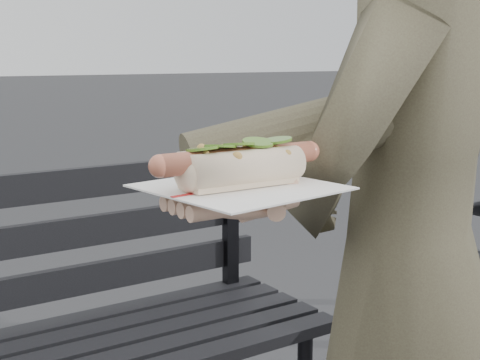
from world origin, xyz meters
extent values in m
cube|color=black|center=(-0.01, 0.93, 0.47)|extent=(1.50, 0.07, 0.03)
cube|color=black|center=(-0.01, 1.02, 0.47)|extent=(1.50, 0.07, 0.03)
cube|color=black|center=(0.66, 1.03, 0.67)|extent=(0.04, 0.03, 0.42)
cube|color=black|center=(-0.01, 1.05, 0.57)|extent=(1.50, 0.02, 0.08)
imported|color=#453C2E|center=(0.41, 0.11, 0.79)|extent=(0.67, 0.54, 1.58)
cylinder|color=#453C2E|center=(0.28, 0.11, 1.06)|extent=(0.51, 0.23, 0.19)
cylinder|color=#D8A384|center=(0.06, 0.03, 1.00)|extent=(0.09, 0.08, 0.07)
ellipsoid|color=#D8A384|center=(0.02, 0.02, 0.99)|extent=(0.10, 0.12, 0.03)
cylinder|color=#D8A384|center=(-0.03, -0.01, 0.99)|extent=(0.06, 0.02, 0.02)
cylinder|color=#D8A384|center=(-0.03, 0.01, 0.99)|extent=(0.06, 0.02, 0.02)
cylinder|color=#D8A384|center=(-0.03, 0.03, 0.99)|extent=(0.06, 0.02, 0.02)
cylinder|color=#D8A384|center=(-0.03, 0.05, 0.99)|extent=(0.06, 0.02, 0.02)
cylinder|color=#D8A384|center=(0.03, -0.03, 0.99)|extent=(0.04, 0.05, 0.02)
cube|color=white|center=(0.02, 0.02, 1.01)|extent=(0.21, 0.21, 0.00)
cube|color=#B21E1E|center=(0.02, 0.02, 1.01)|extent=(0.19, 0.03, 0.00)
cylinder|color=#BD6448|center=(0.02, 0.02, 1.04)|extent=(0.20, 0.02, 0.02)
sphere|color=#BD6448|center=(-0.08, 0.02, 1.04)|extent=(0.02, 0.02, 0.02)
sphere|color=#BD6448|center=(0.12, 0.02, 1.04)|extent=(0.03, 0.02, 0.02)
sphere|color=#9E6B2D|center=(0.04, 0.02, 1.05)|extent=(0.01, 0.01, 0.01)
sphere|color=#9E6B2D|center=(0.04, 0.04, 1.05)|extent=(0.01, 0.01, 0.01)
sphere|color=#9E6B2D|center=(0.08, 0.03, 1.05)|extent=(0.01, 0.01, 0.01)
sphere|color=#9E6B2D|center=(0.02, 0.01, 1.04)|extent=(0.01, 0.01, 0.01)
sphere|color=#9E6B2D|center=(0.04, 0.03, 1.05)|extent=(0.01, 0.01, 0.01)
sphere|color=#9E6B2D|center=(-0.02, 0.01, 1.04)|extent=(0.01, 0.01, 0.01)
sphere|color=#9E6B2D|center=(-0.02, 0.01, 1.05)|extent=(0.01, 0.01, 0.01)
sphere|color=#9E6B2D|center=(0.07, 0.02, 1.05)|extent=(0.01, 0.01, 0.01)
sphere|color=#9E6B2D|center=(0.07, 0.01, 1.05)|extent=(0.01, 0.01, 0.01)
sphere|color=#9E6B2D|center=(0.07, 0.00, 1.04)|extent=(0.01, 0.01, 0.01)
sphere|color=#9E6B2D|center=(-0.01, 0.04, 1.05)|extent=(0.01, 0.01, 0.01)
sphere|color=#9E6B2D|center=(-0.03, 0.01, 1.05)|extent=(0.01, 0.01, 0.01)
sphere|color=#9E6B2D|center=(0.01, 0.02, 1.05)|extent=(0.01, 0.01, 0.01)
sphere|color=#9E6B2D|center=(-0.02, 0.04, 1.05)|extent=(0.01, 0.01, 0.01)
sphere|color=#9E6B2D|center=(0.00, 0.02, 1.05)|extent=(0.01, 0.01, 0.01)
sphere|color=#9E6B2D|center=(0.00, 0.00, 1.05)|extent=(0.01, 0.01, 0.01)
sphere|color=#9E6B2D|center=(0.01, 0.04, 1.05)|extent=(0.01, 0.01, 0.01)
sphere|color=#9E6B2D|center=(0.04, 0.03, 1.05)|extent=(0.01, 0.01, 0.01)
sphere|color=#9E6B2D|center=(0.01, 0.02, 1.04)|extent=(0.01, 0.01, 0.01)
sphere|color=#9E6B2D|center=(0.00, 0.04, 1.05)|extent=(0.01, 0.01, 0.01)
sphere|color=#9E6B2D|center=(0.05, 0.03, 1.05)|extent=(0.01, 0.01, 0.01)
sphere|color=#9E6B2D|center=(-0.01, 0.03, 1.05)|extent=(0.01, 0.01, 0.01)
cylinder|color=#517E22|center=(-0.03, 0.02, 1.06)|extent=(0.04, 0.04, 0.01)
cylinder|color=#517E22|center=(0.00, 0.02, 1.06)|extent=(0.04, 0.04, 0.01)
cylinder|color=#517E22|center=(0.02, 0.02, 1.06)|extent=(0.04, 0.04, 0.01)
cylinder|color=#517E22|center=(0.05, 0.02, 1.06)|extent=(0.04, 0.04, 0.01)
cylinder|color=#517E22|center=(0.07, 0.02, 1.06)|extent=(0.04, 0.04, 0.01)
cube|color=brown|center=(1.08, 2.03, 0.00)|extent=(0.07, 0.08, 0.00)
cube|color=brown|center=(0.41, 1.85, 0.00)|extent=(0.09, 0.10, 0.00)
camera|label=1|loc=(-0.39, -0.60, 1.15)|focal=50.00mm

